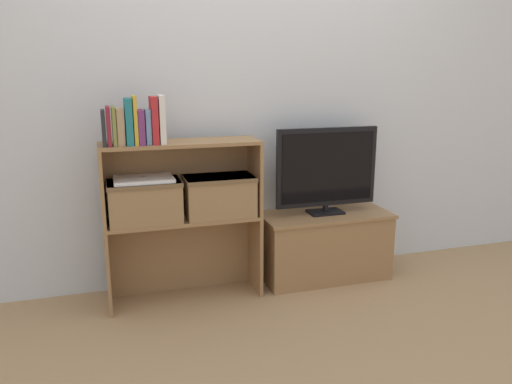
# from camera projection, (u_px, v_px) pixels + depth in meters

# --- Properties ---
(ground_plane) EXTENTS (16.00, 16.00, 0.00)m
(ground_plane) POSITION_uv_depth(u_px,v_px,m) (263.00, 297.00, 3.01)
(ground_plane) COLOR #A37F56
(wall_back) EXTENTS (10.00, 0.05, 2.40)m
(wall_back) POSITION_uv_depth(u_px,v_px,m) (243.00, 92.00, 3.10)
(wall_back) COLOR silver
(wall_back) RESTS_ON ground_plane
(tv_stand) EXTENTS (0.84, 0.39, 0.44)m
(tv_stand) POSITION_uv_depth(u_px,v_px,m) (324.00, 245.00, 3.27)
(tv_stand) COLOR olive
(tv_stand) RESTS_ON ground_plane
(tv) EXTENTS (0.67, 0.14, 0.55)m
(tv) POSITION_uv_depth(u_px,v_px,m) (327.00, 169.00, 3.14)
(tv) COLOR black
(tv) RESTS_ON tv_stand
(bookshelf_lower_tier) EXTENTS (0.89, 0.28, 0.50)m
(bookshelf_lower_tier) POSITION_uv_depth(u_px,v_px,m) (183.00, 245.00, 2.99)
(bookshelf_lower_tier) COLOR olive
(bookshelf_lower_tier) RESTS_ON ground_plane
(bookshelf_upper_tier) EXTENTS (0.89, 0.28, 0.44)m
(bookshelf_upper_tier) POSITION_uv_depth(u_px,v_px,m) (180.00, 168.00, 2.88)
(bookshelf_upper_tier) COLOR olive
(bookshelf_upper_tier) RESTS_ON bookshelf_lower_tier
(book_charcoal) EXTENTS (0.02, 0.14, 0.19)m
(book_charcoal) POSITION_uv_depth(u_px,v_px,m) (104.00, 128.00, 2.61)
(book_charcoal) COLOR #232328
(book_charcoal) RESTS_ON bookshelf_upper_tier
(book_maroon) EXTENTS (0.02, 0.15, 0.20)m
(book_maroon) POSITION_uv_depth(u_px,v_px,m) (109.00, 126.00, 2.62)
(book_maroon) COLOR maroon
(book_maroon) RESTS_ON bookshelf_upper_tier
(book_olive) EXTENTS (0.02, 0.14, 0.20)m
(book_olive) POSITION_uv_depth(u_px,v_px,m) (114.00, 126.00, 2.63)
(book_olive) COLOR olive
(book_olive) RESTS_ON bookshelf_upper_tier
(book_tan) EXTENTS (0.04, 0.13, 0.19)m
(book_tan) POSITION_uv_depth(u_px,v_px,m) (120.00, 127.00, 2.64)
(book_tan) COLOR tan
(book_tan) RESTS_ON bookshelf_upper_tier
(book_teal) EXTENTS (0.04, 0.15, 0.24)m
(book_teal) POSITION_uv_depth(u_px,v_px,m) (129.00, 122.00, 2.64)
(book_teal) COLOR #1E7075
(book_teal) RESTS_ON bookshelf_upper_tier
(book_mustard) EXTENTS (0.02, 0.15, 0.26)m
(book_mustard) POSITION_uv_depth(u_px,v_px,m) (135.00, 120.00, 2.65)
(book_mustard) COLOR gold
(book_mustard) RESTS_ON bookshelf_upper_tier
(book_plum) EXTENTS (0.03, 0.15, 0.18)m
(book_plum) POSITION_uv_depth(u_px,v_px,m) (141.00, 127.00, 2.67)
(book_plum) COLOR #6B2D66
(book_plum) RESTS_ON bookshelf_upper_tier
(book_skyblue) EXTENTS (0.03, 0.12, 0.19)m
(book_skyblue) POSITION_uv_depth(u_px,v_px,m) (148.00, 127.00, 2.68)
(book_skyblue) COLOR #709ECC
(book_skyblue) RESTS_ON bookshelf_upper_tier
(book_crimson) EXTENTS (0.03, 0.16, 0.25)m
(book_crimson) POSITION_uv_depth(u_px,v_px,m) (154.00, 120.00, 2.68)
(book_crimson) COLOR #B22328
(book_crimson) RESTS_ON bookshelf_upper_tier
(book_ivory) EXTENTS (0.03, 0.15, 0.26)m
(book_ivory) POSITION_uv_depth(u_px,v_px,m) (161.00, 119.00, 2.69)
(book_ivory) COLOR silver
(book_ivory) RESTS_ON bookshelf_upper_tier
(storage_basket_left) EXTENTS (0.40, 0.25, 0.23)m
(storage_basket_left) POSITION_uv_depth(u_px,v_px,m) (145.00, 200.00, 2.79)
(storage_basket_left) COLOR #937047
(storage_basket_left) RESTS_ON bookshelf_lower_tier
(storage_basket_right) EXTENTS (0.40, 0.25, 0.23)m
(storage_basket_right) POSITION_uv_depth(u_px,v_px,m) (219.00, 194.00, 2.91)
(storage_basket_right) COLOR #937047
(storage_basket_right) RESTS_ON bookshelf_lower_tier
(laptop) EXTENTS (0.32, 0.23, 0.02)m
(laptop) POSITION_uv_depth(u_px,v_px,m) (144.00, 179.00, 2.76)
(laptop) COLOR white
(laptop) RESTS_ON storage_basket_left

